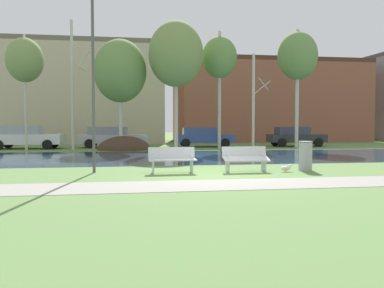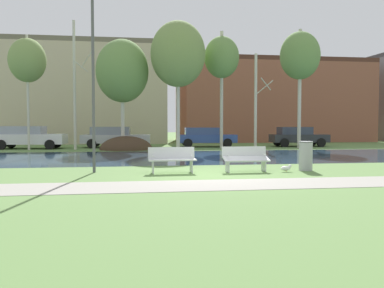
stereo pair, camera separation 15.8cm
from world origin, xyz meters
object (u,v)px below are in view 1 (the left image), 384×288
at_px(streetlamp, 93,53).
at_px(parked_wagon_fourth_dark, 295,136).
at_px(seagull, 286,168).
at_px(parked_van_nearest_white, 26,137).
at_px(bench_right, 245,158).
at_px(trash_bin, 305,155).
at_px(bench_left, 172,159).
at_px(parked_hatch_third_blue, 203,137).
at_px(parked_sedan_second_silver, 112,137).

bearing_deg(streetlamp, parked_wagon_fourth_dark, 47.41).
distance_m(seagull, parked_van_nearest_white, 19.67).
distance_m(bench_right, parked_van_nearest_white, 18.61).
bearing_deg(parked_wagon_fourth_dark, trash_bin, -111.75).
distance_m(bench_left, trash_bin, 4.79).
bearing_deg(bench_right, seagull, -11.91).
height_order(bench_left, trash_bin, trash_bin).
xyz_separation_m(seagull, parked_hatch_third_blue, (0.02, 15.96, 0.62)).
relative_size(bench_right, parked_sedan_second_silver, 0.33).
bearing_deg(seagull, trash_bin, 19.71).
xyz_separation_m(trash_bin, parked_wagon_fourth_dark, (6.06, 15.18, 0.22)).
distance_m(bench_left, parked_wagon_fourth_dark, 18.67).
bearing_deg(parked_van_nearest_white, seagull, -51.90).
bearing_deg(parked_hatch_third_blue, bench_left, -104.24).
relative_size(bench_left, bench_right, 1.00).
relative_size(bench_right, parked_van_nearest_white, 0.34).
distance_m(trash_bin, streetlamp, 8.23).
relative_size(seagull, streetlamp, 0.07).
relative_size(bench_right, parked_wagon_fourth_dark, 0.38).
bearing_deg(parked_sedan_second_silver, streetlamp, -90.50).
height_order(parked_sedan_second_silver, parked_hatch_third_blue, parked_sedan_second_silver).
bearing_deg(trash_bin, parked_sedan_second_silver, 114.60).
height_order(bench_left, parked_wagon_fourth_dark, parked_wagon_fourth_dark).
distance_m(seagull, streetlamp, 7.70).
bearing_deg(parked_sedan_second_silver, bench_left, -81.09).
bearing_deg(seagull, bench_right, 168.09).
distance_m(streetlamp, parked_van_nearest_white, 16.00).
distance_m(bench_right, parked_sedan_second_silver, 16.72).
distance_m(parked_van_nearest_white, parked_sedan_second_silver, 5.73).
relative_size(bench_left, parked_hatch_third_blue, 0.37).
distance_m(seagull, parked_hatch_third_blue, 15.97).
height_order(bench_right, parked_van_nearest_white, parked_van_nearest_white).
bearing_deg(seagull, streetlamp, 172.93).
xyz_separation_m(streetlamp, parked_wagon_fourth_dark, (13.48, 14.67, -3.29)).
xyz_separation_m(streetlamp, parked_sedan_second_silver, (0.13, 15.40, -3.27)).
height_order(bench_left, seagull, bench_left).
distance_m(streetlamp, parked_sedan_second_silver, 15.75).
height_order(parked_sedan_second_silver, parked_wagon_fourth_dark, parked_sedan_second_silver).
bearing_deg(parked_hatch_third_blue, parked_sedan_second_silver, 177.68).
height_order(trash_bin, parked_wagon_fourth_dark, parked_wagon_fourth_dark).
bearing_deg(streetlamp, trash_bin, -3.97).
bearing_deg(parked_van_nearest_white, bench_right, -54.70).
xyz_separation_m(bench_left, parked_wagon_fourth_dark, (10.85, 15.19, 0.29)).
distance_m(bench_right, trash_bin, 2.22).
relative_size(bench_right, trash_bin, 1.54).
bearing_deg(trash_bin, bench_left, -179.88).
height_order(bench_right, seagull, bench_right).
xyz_separation_m(trash_bin, parked_sedan_second_silver, (-7.29, 15.92, 0.23)).
height_order(parked_van_nearest_white, parked_wagon_fourth_dark, parked_van_nearest_white).
bearing_deg(trash_bin, bench_right, -179.74).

